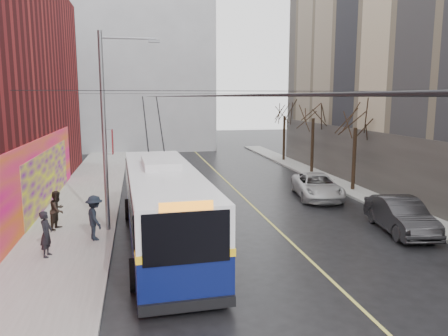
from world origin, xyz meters
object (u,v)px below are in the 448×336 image
object	(u,v)px
tree_far	(285,108)
trolleybus	(164,205)
following_car	(149,175)
parked_car_c	(317,186)
pedestrian_c	(95,218)
tree_near	(356,116)
streetlight_pole	(108,127)
pedestrian_a	(46,234)
parked_car_b	(401,215)
tree_mid	(314,109)
pedestrian_b	(58,210)

from	to	relation	value
tree_far	trolleybus	size ratio (longest dim) A/B	0.50
tree_far	following_car	distance (m)	16.59
parked_car_c	pedestrian_c	xyz separation A→B (m)	(-12.66, -6.09, 0.37)
tree_near	trolleybus	distance (m)	15.57
streetlight_pole	following_car	size ratio (longest dim) A/B	2.16
tree_near	pedestrian_a	size ratio (longest dim) A/B	3.60
parked_car_b	parked_car_c	xyz separation A→B (m)	(-1.01, 7.23, -0.06)
tree_far	following_car	world-z (taller)	tree_far
trolleybus	streetlight_pole	bearing A→B (deg)	134.38
parked_car_b	parked_car_c	world-z (taller)	parked_car_b
parked_car_c	pedestrian_c	bearing A→B (deg)	-144.58
pedestrian_a	pedestrian_c	world-z (taller)	pedestrian_c
following_car	tree_near	bearing A→B (deg)	-20.92
tree_far	parked_car_c	size ratio (longest dim) A/B	1.24
parked_car_c	tree_near	bearing A→B (deg)	32.72
tree_mid	parked_car_b	distance (m)	16.30
tree_far	pedestrian_c	distance (m)	26.86
following_car	parked_car_c	bearing A→B (deg)	-32.13
pedestrian_b	pedestrian_c	size ratio (longest dim) A/B	0.93
parked_car_b	parked_car_c	distance (m)	7.30
parked_car_c	streetlight_pole	bearing A→B (deg)	-148.99
following_car	streetlight_pole	bearing A→B (deg)	-100.65
tree_mid	following_car	bearing A→B (deg)	-171.05
tree_near	trolleybus	bearing A→B (deg)	-147.68
trolleybus	pedestrian_c	world-z (taller)	trolleybus
tree_near	pedestrian_b	size ratio (longest dim) A/B	3.58
pedestrian_b	pedestrian_c	xyz separation A→B (m)	(1.83, -1.94, 0.07)
tree_mid	pedestrian_b	size ratio (longest dim) A/B	3.73
parked_car_c	following_car	bearing A→B (deg)	157.99
streetlight_pole	pedestrian_a	size ratio (longest dim) A/B	5.06
parked_car_c	pedestrian_a	world-z (taller)	pedestrian_a
tree_far	pedestrian_a	size ratio (longest dim) A/B	3.69
trolleybus	pedestrian_a	bearing A→B (deg)	-170.46
tree_near	tree_far	distance (m)	14.00
tree_mid	streetlight_pole	bearing A→B (deg)	-139.35
pedestrian_c	tree_near	bearing A→B (deg)	-85.10
following_car	pedestrian_a	bearing A→B (deg)	-107.10
trolleybus	pedestrian_c	xyz separation A→B (m)	(-2.87, 0.74, -0.62)
streetlight_pole	pedestrian_c	bearing A→B (deg)	-113.29
pedestrian_a	pedestrian_b	bearing A→B (deg)	12.01
tree_mid	following_car	xyz separation A→B (m)	(-13.16, -2.07, -4.54)
parked_car_b	pedestrian_c	world-z (taller)	pedestrian_c
tree_mid	pedestrian_b	world-z (taller)	tree_mid
pedestrian_c	pedestrian_b	bearing A→B (deg)	22.98
tree_far	pedestrian_c	bearing A→B (deg)	-126.34
pedestrian_c	pedestrian_a	bearing A→B (deg)	115.90
tree_mid	tree_near	bearing A→B (deg)	-90.00
streetlight_pole	following_car	xyz separation A→B (m)	(1.98, 10.93, -4.14)
parked_car_b	pedestrian_c	bearing A→B (deg)	-176.63
streetlight_pole	parked_car_c	size ratio (longest dim) A/B	1.69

